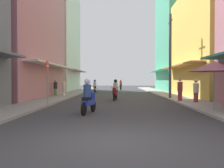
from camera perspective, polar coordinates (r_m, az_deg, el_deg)
The scene contains 18 objects.
ground_plane at distance 21.50m, azimuth 1.32°, elevation -3.08°, with size 86.94×86.94×0.00m, color #38383A.
sidewalk_left at distance 22.09m, azimuth -11.73°, elevation -2.84°, with size 2.17×47.52×0.12m, color gray.
sidewalk_right at distance 22.04m, azimuth 14.39°, elevation -2.85°, with size 2.17×47.52×0.12m, color #ADA89E.
building_left_mid at distance 23.27m, azimuth -22.88°, elevation 18.17°, with size 7.05×12.46×16.87m.
building_left_far at distance 34.14m, azimuth -14.23°, elevation 10.00°, with size 7.05×10.11×13.80m.
building_right_mid at distance 23.08m, azimuth 24.73°, elevation 9.15°, with size 7.05×11.32×9.68m.
building_right_far at distance 34.64m, azimuth 16.97°, elevation 12.90°, with size 7.05×10.40×17.43m.
motorbike_maroon at distance 17.47m, azimuth 0.80°, elevation -1.70°, with size 0.55×1.81×1.58m.
motorbike_green at distance 35.25m, azimuth 2.17°, elevation -0.36°, with size 0.55×1.81×1.58m.
motorbike_silver at distance 27.27m, azimuth -4.20°, elevation -0.74°, with size 0.55×1.81×1.58m.
motorbike_blue at distance 10.55m, azimuth -5.77°, elevation -3.46°, with size 0.63×1.79×1.58m.
pedestrian_foreground at distance 15.63m, azimuth 19.92°, elevation -1.26°, with size 0.44×0.44×1.64m.
pedestrian_midway at distance 16.27m, azimuth 16.35°, elevation -1.50°, with size 0.34×0.34×1.65m.
pedestrian_crossing at distance 21.31m, azimuth -11.77°, elevation -0.95°, with size 0.34×0.34×1.63m.
pedestrian_far at distance 22.04m, azimuth -13.70°, elevation -0.96°, with size 0.34×0.34×1.58m.
vendor_umbrella at distance 11.67m, azimuth 23.81°, elevation 3.94°, with size 2.31×2.31×2.37m.
utility_pole at distance 18.81m, azimuth 14.10°, elevation 6.72°, with size 0.20×1.20×6.67m.
street_sign_no_entry at distance 14.05m, azimuth -15.59°, elevation 1.75°, with size 0.07×0.60×2.65m.
Camera 1 is at (0.09, -5.69, 1.52)m, focal length 37.25 mm.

